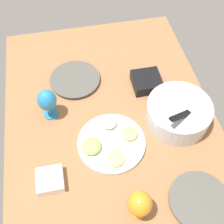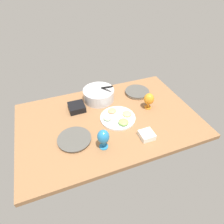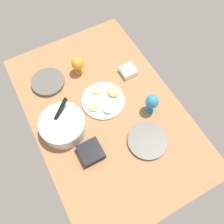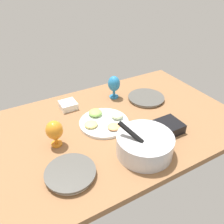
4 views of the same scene
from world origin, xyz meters
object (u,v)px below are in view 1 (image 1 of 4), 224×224
object	(u,v)px
fruit_platter	(110,142)
hurricane_glass_blue	(47,101)
square_bowl_black	(147,81)
dinner_plate_right	(199,201)
square_bowl_white	(50,180)
hurricane_glass_orange	(140,204)
dinner_plate_left	(75,80)
mixing_bowl	(178,113)

from	to	relation	value
fruit_platter	hurricane_glass_blue	distance (cm)	35.67
square_bowl_black	dinner_plate_right	bearing A→B (deg)	3.62
square_bowl_white	square_bowl_black	distance (cm)	71.15
hurricane_glass_orange	square_bowl_black	xyz separation A→B (cm)	(-64.82, 21.45, -6.87)
dinner_plate_left	square_bowl_white	size ratio (longest dim) A/B	2.41
hurricane_glass_blue	square_bowl_white	world-z (taller)	hurricane_glass_blue
dinner_plate_left	square_bowl_black	size ratio (longest dim) A/B	1.83
dinner_plate_left	dinner_plate_right	distance (cm)	87.26
dinner_plate_left	mixing_bowl	xyz separation A→B (cm)	(35.45, 45.98, 5.05)
dinner_plate_left	square_bowl_black	bearing A→B (deg)	74.18
mixing_bowl	fruit_platter	world-z (taller)	mixing_bowl
dinner_plate_right	hurricane_glass_blue	xyz separation A→B (cm)	(-56.90, -56.35, 9.35)
dinner_plate_left	fruit_platter	bearing A→B (deg)	14.98
hurricane_glass_orange	square_bowl_white	distance (cm)	39.48
dinner_plate_left	fruit_platter	xyz separation A→B (cm)	(42.29, 11.32, 0.49)
dinner_plate_left	mixing_bowl	distance (cm)	58.28
dinner_plate_left	dinner_plate_right	size ratio (longest dim) A/B	1.07
dinner_plate_right	mixing_bowl	distance (cm)	41.73
fruit_platter	mixing_bowl	bearing A→B (deg)	101.16
mixing_bowl	square_bowl_black	size ratio (longest dim) A/B	2.07
dinner_plate_right	hurricane_glass_orange	world-z (taller)	hurricane_glass_orange
mixing_bowl	hurricane_glass_orange	size ratio (longest dim) A/B	1.91
square_bowl_white	square_bowl_black	bearing A→B (deg)	129.49
hurricane_glass_blue	mixing_bowl	bearing A→B (deg)	75.55
hurricane_glass_orange	mixing_bowl	bearing A→B (deg)	143.10
fruit_platter	hurricane_glass_orange	size ratio (longest dim) A/B	1.96
dinner_plate_left	dinner_plate_right	xyz separation A→B (cm)	(76.70, 41.59, 0.48)
hurricane_glass_orange	hurricane_glass_blue	bearing A→B (deg)	-151.08
mixing_bowl	hurricane_glass_blue	world-z (taller)	mixing_bowl
mixing_bowl	hurricane_glass_blue	distance (cm)	62.89
hurricane_glass_blue	hurricane_glass_orange	distance (cm)	63.54
hurricane_glass_blue	square_bowl_black	world-z (taller)	hurricane_glass_blue
hurricane_glass_blue	hurricane_glass_orange	world-z (taller)	hurricane_glass_blue
hurricane_glass_orange	square_bowl_black	distance (cm)	68.62
mixing_bowl	fruit_platter	distance (cm)	35.62
dinner_plate_left	mixing_bowl	bearing A→B (deg)	52.36
fruit_platter	square_bowl_black	xyz separation A→B (cm)	(-31.69, 26.10, 1.61)
fruit_platter	square_bowl_black	size ratio (longest dim) A/B	2.14
fruit_platter	square_bowl_white	world-z (taller)	fruit_platter
mixing_bowl	square_bowl_white	distance (cm)	66.76
dinner_plate_left	square_bowl_black	xyz separation A→B (cm)	(10.60, 37.42, 2.10)
square_bowl_white	square_bowl_black	size ratio (longest dim) A/B	0.76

